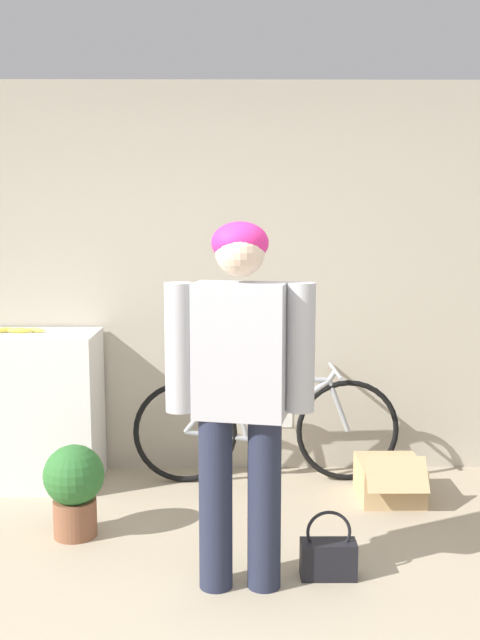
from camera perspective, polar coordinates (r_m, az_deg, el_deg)
The scene contains 8 objects.
wall_back at distance 5.03m, azimuth -2.64°, elevation 3.03°, with size 8.00×0.07×2.60m.
side_shelf at distance 5.05m, azimuth -15.95°, elevation -6.54°, with size 0.92×0.51×0.99m.
person at distance 3.41m, azimuth -0.00°, elevation -4.59°, with size 0.68×0.29×1.72m.
bicycle at distance 4.93m, azimuth 2.02°, elevation -8.15°, with size 1.74×0.46×0.75m.
banana at distance 4.97m, azimuth -16.49°, elevation -0.74°, with size 0.35×0.09×0.04m.
handbag at distance 3.82m, azimuth 6.75°, elevation -17.45°, with size 0.27×0.12×0.34m.
cardboard_box at distance 4.81m, azimuth 11.31°, elevation -11.85°, with size 0.38×0.49×0.32m.
potted_plant at distance 4.25m, azimuth -12.53°, elevation -12.20°, with size 0.33×0.33×0.51m.
Camera 1 is at (0.19, -2.59, 1.76)m, focal length 42.00 mm.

